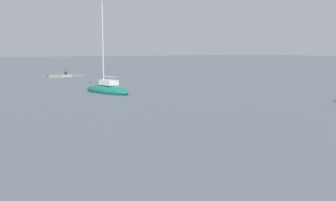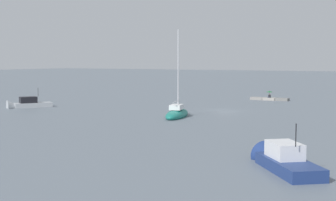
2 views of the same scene
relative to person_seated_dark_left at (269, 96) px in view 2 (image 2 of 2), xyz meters
name	(u,v)px [view 2 (image 2 of 2)]	position (x,y,z in m)	size (l,w,h in m)	color
ground_plane	(225,111)	(-0.03, 21.17, -0.76)	(500.00, 500.00, 0.00)	slate
seawall_pier	(270,99)	(-0.03, -0.07, -0.51)	(7.06, 1.51, 0.50)	slate
person_seated_dark_left	(269,96)	(0.00, 0.00, 0.00)	(0.41, 0.61, 0.73)	#1E2333
umbrella_open_green	(270,92)	(0.00, -0.03, 0.85)	(1.25, 1.25, 1.27)	black
sailboat_teal_far	(177,114)	(2.47, 31.24, -0.34)	(4.54, 8.68, 11.89)	#197266
motorboat_navy_mid	(281,162)	(-18.21, 54.12, -0.30)	(6.66, 7.42, 4.30)	navy
motorboat_grey_far	(26,105)	(29.03, 32.06, -0.35)	(5.38, 6.86, 3.82)	#ADB2B7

